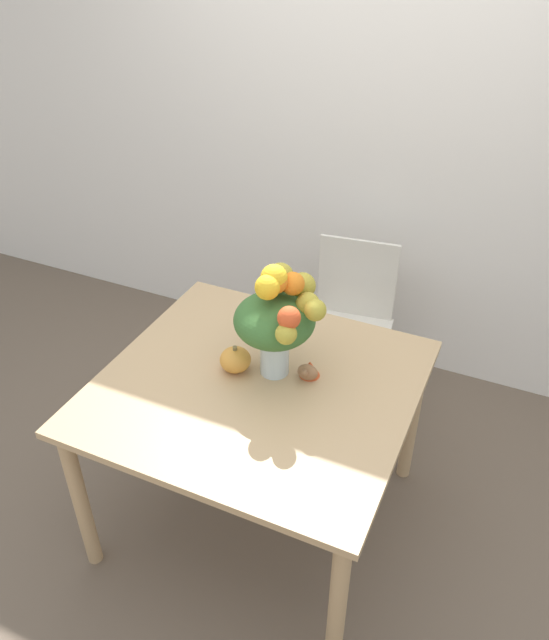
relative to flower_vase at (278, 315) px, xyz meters
name	(u,v)px	position (x,y,z in m)	size (l,w,h in m)	color
ground_plane	(260,512)	(-0.04, -0.10, -1.01)	(12.00, 12.00, 0.00)	brown
wall_back	(378,123)	(-0.04, 1.28, 0.34)	(8.00, 0.06, 2.70)	white
dining_table	(257,402)	(-0.04, -0.10, -0.35)	(1.16, 1.10, 0.76)	tan
flower_vase	(278,315)	(0.00, 0.00, 0.00)	(0.35, 0.36, 0.47)	silver
pumpkin	(235,360)	(-0.15, -0.06, -0.21)	(0.12, 0.12, 0.11)	gold
turkey_figurine	(309,370)	(0.12, 0.02, -0.23)	(0.08, 0.11, 0.07)	#936642
dining_chair_near_window	(349,325)	(0.03, 0.82, -0.56)	(0.47, 0.47, 0.88)	silver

